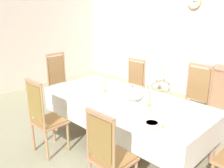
# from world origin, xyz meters

# --- Properties ---
(ground) EXTENTS (7.49, 5.78, 0.04)m
(ground) POSITION_xyz_m (0.00, 0.00, -0.02)
(ground) COLOR #9B9B7A
(back_wall) EXTENTS (7.49, 0.08, 3.01)m
(back_wall) POSITION_xyz_m (0.00, 2.93, 1.50)
(back_wall) COLOR silver
(back_wall) RESTS_ON ground
(left_wall) EXTENTS (0.08, 5.78, 3.01)m
(left_wall) POSITION_xyz_m (-3.78, 0.00, 1.50)
(left_wall) COLOR beige
(left_wall) RESTS_ON ground
(dining_table) EXTENTS (2.59, 1.15, 0.78)m
(dining_table) POSITION_xyz_m (0.00, 0.16, 0.71)
(dining_table) COLOR tan
(dining_table) RESTS_ON ground
(tablecloth) EXTENTS (2.61, 1.17, 0.39)m
(tablecloth) POSITION_xyz_m (0.00, 0.16, 0.69)
(tablecloth) COLOR white
(tablecloth) RESTS_ON dining_table
(chair_south_a) EXTENTS (0.44, 0.42, 1.16)m
(chair_south_a) POSITION_xyz_m (-0.68, -0.83, 0.59)
(chair_south_a) COLOR tan
(chair_south_a) RESTS_ON ground
(chair_north_a) EXTENTS (0.44, 0.42, 1.11)m
(chair_north_a) POSITION_xyz_m (-0.68, 1.14, 0.57)
(chair_north_a) COLOR tan
(chair_north_a) RESTS_ON ground
(chair_south_b) EXTENTS (0.44, 0.42, 1.10)m
(chair_south_b) POSITION_xyz_m (0.62, -0.82, 0.57)
(chair_south_b) COLOR tan
(chair_south_b) RESTS_ON ground
(chair_north_b) EXTENTS (0.44, 0.42, 1.22)m
(chair_north_b) POSITION_xyz_m (0.62, 1.14, 0.61)
(chair_north_b) COLOR tan
(chair_north_b) RESTS_ON ground
(chair_head_west) EXTENTS (0.42, 0.44, 1.23)m
(chair_head_west) POSITION_xyz_m (-1.71, 0.16, 0.61)
(chair_head_west) COLOR tan
(chair_head_west) RESTS_ON ground
(soup_tureen) EXTENTS (0.29, 0.29, 0.23)m
(soup_tureen) POSITION_xyz_m (0.13, 0.16, 0.89)
(soup_tureen) COLOR white
(soup_tureen) RESTS_ON tablecloth
(candlestick_west) EXTENTS (0.07, 0.07, 0.36)m
(candlestick_west) POSITION_xyz_m (-0.44, 0.16, 0.93)
(candlestick_west) COLOR gold
(candlestick_west) RESTS_ON tablecloth
(candlestick_east) EXTENTS (0.07, 0.07, 0.33)m
(candlestick_east) POSITION_xyz_m (0.44, 0.16, 0.91)
(candlestick_east) COLOR gold
(candlestick_east) RESTS_ON tablecloth
(bowl_near_left) EXTENTS (0.16, 0.16, 0.03)m
(bowl_near_left) POSITION_xyz_m (-0.19, -0.30, 0.80)
(bowl_near_left) COLOR white
(bowl_near_left) RESTS_ON tablecloth
(bowl_near_right) EXTENTS (0.17, 0.17, 0.04)m
(bowl_near_right) POSITION_xyz_m (0.79, -0.28, 0.80)
(bowl_near_right) COLOR white
(bowl_near_right) RESTS_ON tablecloth
(bowl_far_left) EXTENTS (0.16, 0.16, 0.04)m
(bowl_far_left) POSITION_xyz_m (1.06, -0.29, 0.80)
(bowl_far_left) COLOR white
(bowl_far_left) RESTS_ON tablecloth
(spoon_primary) EXTENTS (0.05, 0.18, 0.01)m
(spoon_primary) POSITION_xyz_m (-0.31, -0.28, 0.79)
(spoon_primary) COLOR gold
(spoon_primary) RESTS_ON tablecloth
(spoon_secondary) EXTENTS (0.05, 0.18, 0.01)m
(spoon_secondary) POSITION_xyz_m (0.91, -0.25, 0.79)
(spoon_secondary) COLOR gold
(spoon_secondary) RESTS_ON tablecloth
(mounted_clock) EXTENTS (0.30, 0.06, 0.30)m
(mounted_clock) POSITION_xyz_m (-0.39, 2.86, 2.18)
(mounted_clock) COLOR #D1B251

